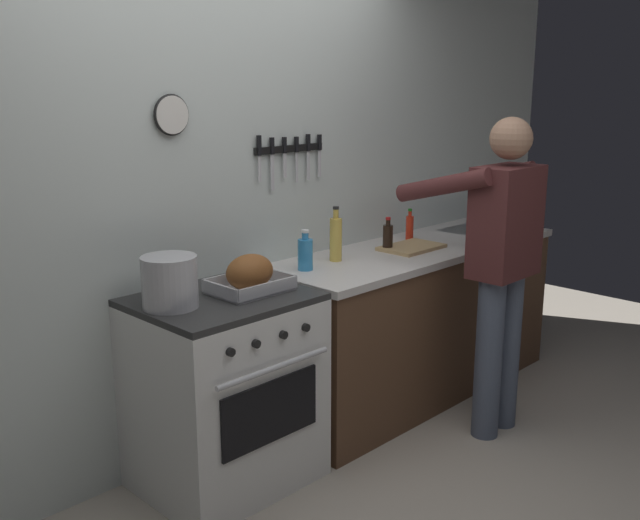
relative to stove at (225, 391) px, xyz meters
name	(u,v)px	position (x,y,z in m)	size (l,w,h in m)	color
wall_back	(209,193)	(0.22, 0.36, 0.85)	(6.00, 0.13, 2.60)	silver
counter_block	(415,318)	(1.43, 0.00, 0.01)	(2.03, 0.65, 0.90)	brown
stove	(225,391)	(0.00, 0.00, 0.00)	(0.76, 0.67, 0.90)	white
person_cook	(500,257)	(1.32, -0.60, 0.50)	(0.51, 0.63, 1.66)	#4C566B
roasting_pan	(250,275)	(0.14, -0.03, 0.53)	(0.35, 0.26, 0.17)	#B7B7BC
stock_pot	(170,282)	(-0.25, 0.03, 0.56)	(0.23, 0.23, 0.22)	#B7B7BC
cutting_board	(412,247)	(1.34, -0.02, 0.46)	(0.36, 0.24, 0.02)	tan
bottle_cooking_oil	(336,238)	(0.84, 0.10, 0.57)	(0.07, 0.07, 0.29)	gold
bottle_dish_soap	(305,253)	(0.59, 0.07, 0.54)	(0.08, 0.08, 0.21)	#338CCC
bottle_soy_sauce	(388,237)	(1.22, 0.05, 0.53)	(0.06, 0.06, 0.19)	black
bottle_hot_sauce	(410,227)	(1.53, 0.14, 0.53)	(0.05, 0.05, 0.19)	red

